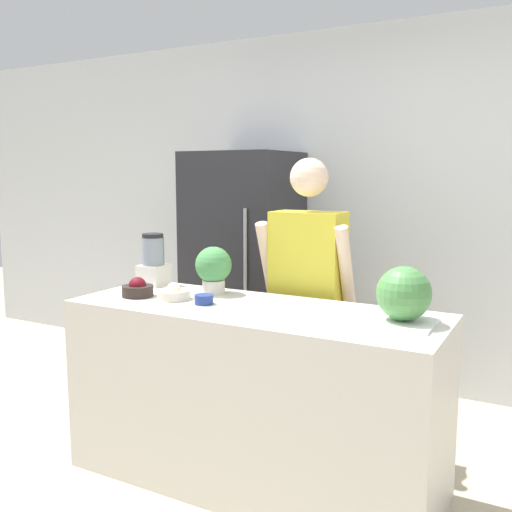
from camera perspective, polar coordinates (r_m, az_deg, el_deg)
name	(u,v)px	position (r m, az deg, el deg)	size (l,w,h in m)	color
wall_back	(362,209)	(4.27, 10.56, 4.63)	(8.00, 0.06, 2.60)	silver
counter_island	(253,395)	(2.94, -0.32, -13.78)	(1.86, 0.67, 0.91)	beige
refrigerator	(244,268)	(4.28, -1.23, -1.19)	(0.72, 0.71, 1.71)	#232328
person	(307,300)	(3.26, 5.16, -4.45)	(0.54, 0.26, 1.64)	gray
cutting_board	(397,322)	(2.58, 13.91, -6.44)	(0.32, 0.27, 0.01)	white
watermelon	(404,294)	(2.56, 14.57, -3.65)	(0.24, 0.24, 0.24)	#4C8C47
bowl_cherries	(138,289)	(3.11, -11.76, -3.27)	(0.17, 0.17, 0.10)	#2D231E
bowl_cream	(174,293)	(3.01, -8.23, -3.73)	(0.17, 0.17, 0.09)	beige
bowl_small_blue	(204,299)	(2.88, -5.23, -4.35)	(0.09, 0.09, 0.05)	navy
blender	(153,261)	(3.39, -10.23, -0.53)	(0.15, 0.15, 0.30)	silver
potted_plant	(213,268)	(3.11, -4.28, -1.16)	(0.20, 0.20, 0.26)	beige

